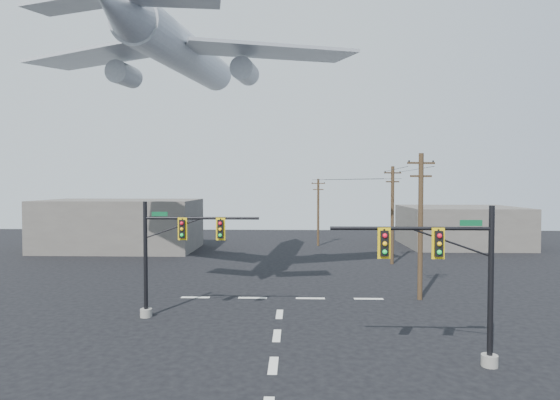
{
  "coord_description": "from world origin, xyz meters",
  "views": [
    {
      "loc": [
        0.96,
        -20.07,
        7.93
      ],
      "look_at": [
        0.13,
        5.0,
        7.05
      ],
      "focal_mm": 30.0,
      "sensor_mm": 36.0,
      "label": 1
    }
  ],
  "objects_px": {
    "utility_pole_b": "(392,213)",
    "utility_pole_a": "(421,223)",
    "signal_mast_far": "(170,255)",
    "utility_pole_c": "(318,211)",
    "signal_mast_near": "(455,280)",
    "airliner": "(185,55)"
  },
  "relations": [
    {
      "from": "airliner",
      "to": "signal_mast_near",
      "type": "bearing_deg",
      "value": -131.23
    },
    {
      "from": "signal_mast_far",
      "to": "utility_pole_c",
      "type": "distance_m",
      "value": 34.03
    },
    {
      "from": "signal_mast_far",
      "to": "utility_pole_c",
      "type": "bearing_deg",
      "value": 72.38
    },
    {
      "from": "utility_pole_b",
      "to": "utility_pole_c",
      "type": "bearing_deg",
      "value": 92.1
    },
    {
      "from": "signal_mast_near",
      "to": "airliner",
      "type": "xyz_separation_m",
      "value": [
        -15.44,
        15.83,
        14.08
      ]
    },
    {
      "from": "signal_mast_far",
      "to": "utility_pole_a",
      "type": "distance_m",
      "value": 16.71
    },
    {
      "from": "utility_pole_c",
      "to": "signal_mast_far",
      "type": "bearing_deg",
      "value": -94.8
    },
    {
      "from": "utility_pole_b",
      "to": "utility_pole_c",
      "type": "relative_size",
      "value": 1.13
    },
    {
      "from": "signal_mast_far",
      "to": "utility_pole_b",
      "type": "bearing_deg",
      "value": 48.3
    },
    {
      "from": "signal_mast_near",
      "to": "utility_pole_b",
      "type": "xyz_separation_m",
      "value": [
        2.62,
        25.95,
        1.26
      ]
    },
    {
      "from": "utility_pole_a",
      "to": "utility_pole_b",
      "type": "distance_m",
      "value": 14.21
    },
    {
      "from": "utility_pole_c",
      "to": "airliner",
      "type": "xyz_separation_m",
      "value": [
        -11.43,
        -23.54,
        13.39
      ]
    },
    {
      "from": "utility_pole_c",
      "to": "airliner",
      "type": "height_order",
      "value": "airliner"
    },
    {
      "from": "utility_pole_b",
      "to": "airliner",
      "type": "xyz_separation_m",
      "value": [
        -18.06,
        -10.12,
        12.82
      ]
    },
    {
      "from": "signal_mast_near",
      "to": "utility_pole_c",
      "type": "distance_m",
      "value": 39.58
    },
    {
      "from": "utility_pole_a",
      "to": "utility_pole_b",
      "type": "bearing_deg",
      "value": 72.27
    },
    {
      "from": "utility_pole_a",
      "to": "utility_pole_b",
      "type": "xyz_separation_m",
      "value": [
        1.01,
        14.17,
        -0.18
      ]
    },
    {
      "from": "signal_mast_near",
      "to": "signal_mast_far",
      "type": "height_order",
      "value": "signal_mast_near"
    },
    {
      "from": "utility_pole_b",
      "to": "utility_pole_a",
      "type": "bearing_deg",
      "value": -118.3
    },
    {
      "from": "signal_mast_near",
      "to": "utility_pole_b",
      "type": "bearing_deg",
      "value": 84.23
    },
    {
      "from": "signal_mast_near",
      "to": "signal_mast_far",
      "type": "xyz_separation_m",
      "value": [
        -14.31,
        6.94,
        -0.06
      ]
    },
    {
      "from": "signal_mast_near",
      "to": "utility_pole_a",
      "type": "relative_size",
      "value": 0.73
    }
  ]
}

